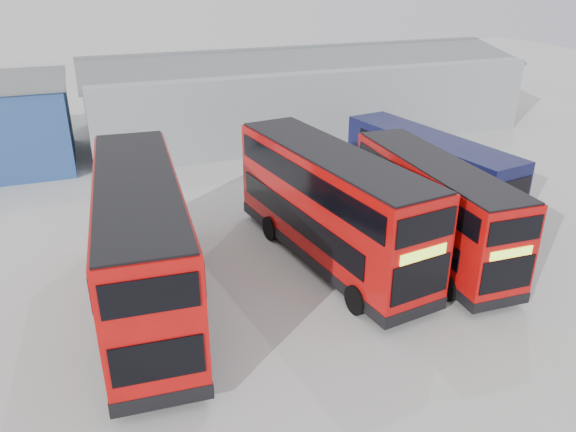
{
  "coord_description": "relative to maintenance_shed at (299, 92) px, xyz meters",
  "views": [
    {
      "loc": [
        -7.09,
        -18.64,
        11.37
      ],
      "look_at": [
        -0.02,
        0.52,
        2.1
      ],
      "focal_mm": 35.0,
      "sensor_mm": 36.0,
      "label": 1
    }
  ],
  "objects": [
    {
      "name": "ground_plane",
      "position": [
        -8.0,
        -20.0,
        -2.6
      ],
      "size": [
        120.0,
        120.0,
        0.0
      ],
      "primitive_type": "plane",
      "color": "#A4A49F",
      "rests_on": "ground"
    },
    {
      "name": "double_decker_right",
      "position": [
        -2.2,
        -20.85,
        -0.55
      ],
      "size": [
        2.74,
        9.86,
        4.14
      ],
      "rotation": [
        0.0,
        0.0,
        -0.03
      ],
      "color": "#B50B0A",
      "rests_on": "ground"
    },
    {
      "name": "double_decker_left",
      "position": [
        -13.84,
        -20.79,
        -0.17
      ],
      "size": [
        3.55,
        11.73,
        4.89
      ],
      "rotation": [
        0.0,
        0.0,
        3.08
      ],
      "color": "#B50B0A",
      "rests_on": "ground"
    },
    {
      "name": "double_decker_centre",
      "position": [
        -6.35,
        -19.81,
        -0.26
      ],
      "size": [
        4.26,
        11.36,
        4.7
      ],
      "rotation": [
        0.0,
        0.0,
        0.15
      ],
      "color": "#B50B0A",
      "rests_on": "ground"
    },
    {
      "name": "single_decker_blue",
      "position": [
        1.8,
        -14.47,
        -1.1
      ],
      "size": [
        4.38,
        11.4,
        3.02
      ],
      "rotation": [
        0.0,
        0.0,
        3.31
      ],
      "color": "#0D163B",
      "rests_on": "ground"
    },
    {
      "name": "maintenance_shed",
      "position": [
        0.0,
        0.0,
        0.0
      ],
      "size": [
        30.5,
        12.0,
        5.89
      ],
      "color": "#8F959C",
      "rests_on": "ground"
    }
  ]
}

